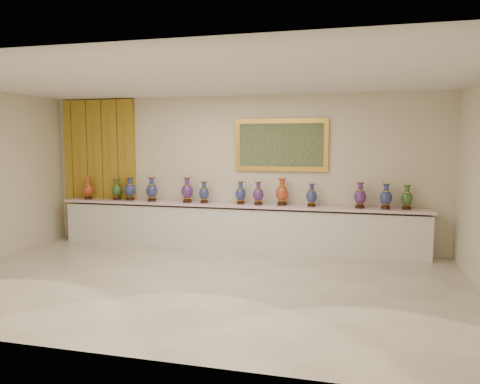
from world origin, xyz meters
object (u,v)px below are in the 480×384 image
(counter, at_px, (235,227))
(vase_2, at_px, (130,190))
(vase_1, at_px, (117,190))
(vase_0, at_px, (88,189))

(counter, distance_m, vase_2, 2.36)
(vase_2, bearing_deg, vase_1, -179.80)
(vase_1, height_order, vase_2, vase_2)
(vase_0, bearing_deg, vase_2, 4.51)
(counter, height_order, vase_0, vase_0)
(counter, bearing_deg, vase_2, 179.50)
(counter, bearing_deg, vase_0, -179.03)
(vase_0, relative_size, vase_2, 0.94)
(vase_0, relative_size, vase_1, 1.02)
(counter, xyz_separation_m, vase_0, (-3.19, -0.05, 0.67))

